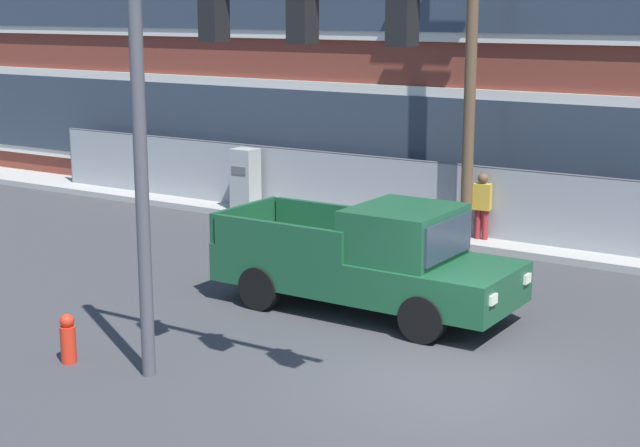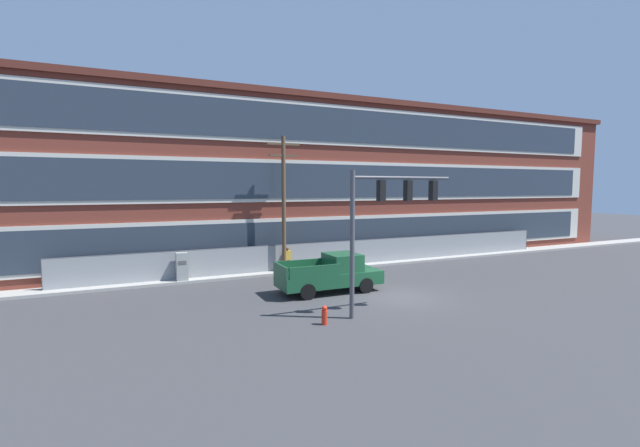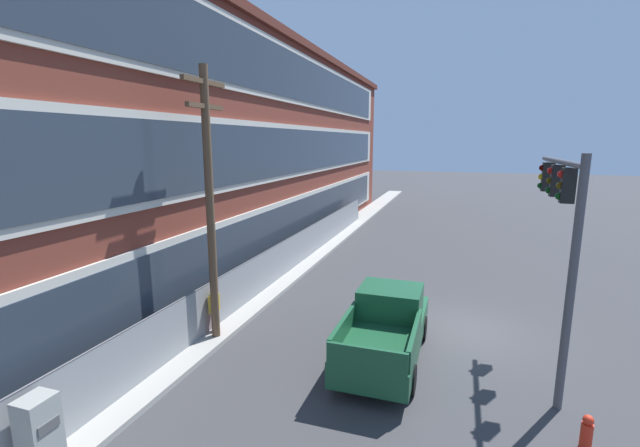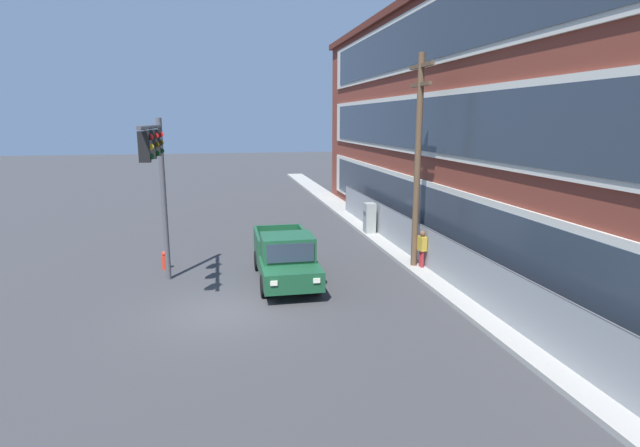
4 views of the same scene
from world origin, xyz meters
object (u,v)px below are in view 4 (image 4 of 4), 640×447
object	(u,v)px
traffic_signal_mast	(157,168)
pickup_truck_dark_green	(286,258)
pedestrian_near_cabinet	(422,248)
utility_pole_near_corner	(418,155)
fire_hydrant	(165,260)
electrical_cabinet	(370,219)

from	to	relation	value
traffic_signal_mast	pickup_truck_dark_green	xyz separation A→B (m)	(-0.33, 4.47, -3.57)
pedestrian_near_cabinet	pickup_truck_dark_green	bearing A→B (deg)	-86.32
utility_pole_near_corner	pedestrian_near_cabinet	size ratio (longest dim) A/B	5.15
pedestrian_near_cabinet	fire_hydrant	distance (m)	10.72
pickup_truck_dark_green	electrical_cabinet	distance (m)	8.81
utility_pole_near_corner	electrical_cabinet	world-z (taller)	utility_pole_near_corner
pedestrian_near_cabinet	traffic_signal_mast	bearing A→B (deg)	-86.08
electrical_cabinet	utility_pole_near_corner	bearing A→B (deg)	0.33
utility_pole_near_corner	pickup_truck_dark_green	bearing A→B (deg)	-83.11
pickup_truck_dark_green	pedestrian_near_cabinet	world-z (taller)	pickup_truck_dark_green
traffic_signal_mast	utility_pole_near_corner	distance (m)	10.02
traffic_signal_mast	electrical_cabinet	world-z (taller)	traffic_signal_mast
traffic_signal_mast	electrical_cabinet	distance (m)	12.82
pickup_truck_dark_green	utility_pole_near_corner	bearing A→B (deg)	96.89
traffic_signal_mast	utility_pole_near_corner	xyz separation A→B (m)	(-0.99, 9.97, 0.24)
electrical_cabinet	fire_hydrant	world-z (taller)	electrical_cabinet
utility_pole_near_corner	traffic_signal_mast	bearing A→B (deg)	-84.30
electrical_cabinet	fire_hydrant	xyz separation A→B (m)	(4.27, -10.21, -0.51)
pedestrian_near_cabinet	fire_hydrant	world-z (taller)	pedestrian_near_cabinet
pickup_truck_dark_green	pedestrian_near_cabinet	xyz separation A→B (m)	(-0.37, 5.72, 0.03)
traffic_signal_mast	electrical_cabinet	size ratio (longest dim) A/B	3.51
pickup_truck_dark_green	traffic_signal_mast	bearing A→B (deg)	-85.77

